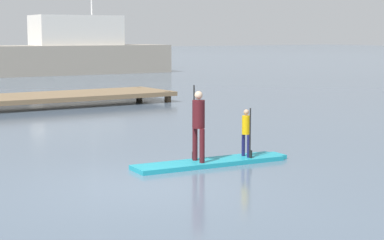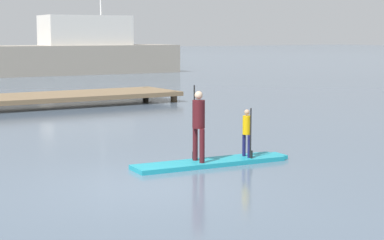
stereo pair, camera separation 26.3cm
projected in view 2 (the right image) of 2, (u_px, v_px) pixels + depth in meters
ground_plane at (143, 187)px, 12.55m from camera, size 240.00×240.00×0.00m
paddleboard_near at (212, 162)px, 14.71m from camera, size 3.74×1.01×0.10m
paddler_adult at (198, 121)px, 14.45m from camera, size 0.29×0.49×1.67m
paddler_child_solo at (247, 130)px, 15.02m from camera, size 0.20×0.39×1.13m
fishing_boat_white_large at (77, 52)px, 48.04m from camera, size 15.30×5.14×14.32m
floating_dock at (62, 96)px, 26.91m from camera, size 9.57×3.18×0.45m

